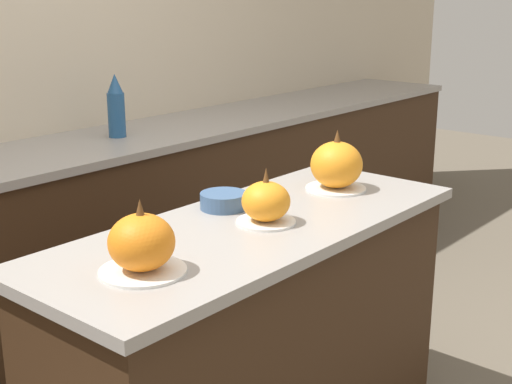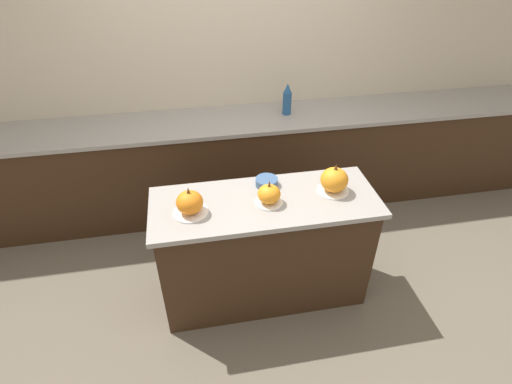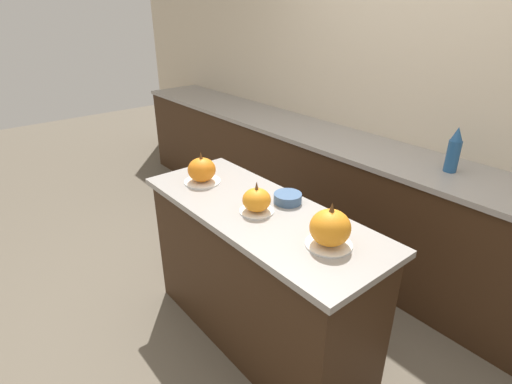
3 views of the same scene
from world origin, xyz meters
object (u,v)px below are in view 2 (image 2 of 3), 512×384
(bottle_tall, at_px, (287,100))
(mixing_bowl, at_px, (267,182))
(pumpkin_cake_right, at_px, (334,180))
(pumpkin_cake_center, at_px, (269,195))
(pumpkin_cake_left, at_px, (190,203))

(bottle_tall, xyz_separation_m, mixing_bowl, (-0.39, -1.01, -0.15))
(pumpkin_cake_right, bearing_deg, pumpkin_cake_center, -173.73)
(pumpkin_cake_left, distance_m, mixing_bowl, 0.57)
(pumpkin_cake_left, height_order, pumpkin_cake_right, pumpkin_cake_right)
(pumpkin_cake_center, bearing_deg, mixing_bowl, 82.58)
(mixing_bowl, bearing_deg, pumpkin_cake_right, -19.31)
(pumpkin_cake_left, distance_m, bottle_tall, 1.53)
(pumpkin_cake_center, height_order, bottle_tall, bottle_tall)
(pumpkin_cake_left, distance_m, pumpkin_cake_center, 0.50)
(pumpkin_cake_center, height_order, pumpkin_cake_right, pumpkin_cake_right)
(pumpkin_cake_right, bearing_deg, pumpkin_cake_left, -176.25)
(pumpkin_cake_left, bearing_deg, bottle_tall, 53.08)
(pumpkin_cake_left, relative_size, pumpkin_cake_center, 1.22)
(bottle_tall, bearing_deg, mixing_bowl, -111.08)
(pumpkin_cake_left, bearing_deg, pumpkin_cake_center, 1.47)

